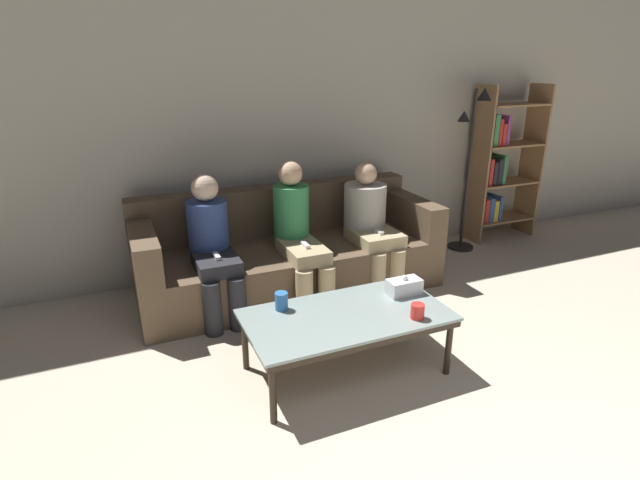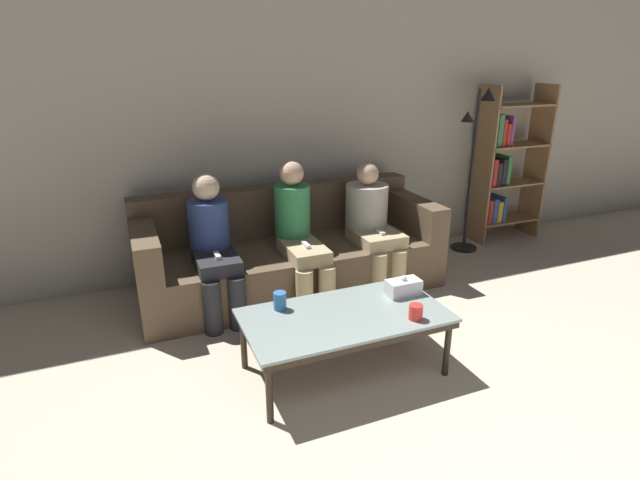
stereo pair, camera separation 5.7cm
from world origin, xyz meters
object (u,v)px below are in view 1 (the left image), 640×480
Objects in this scene: bookshelf at (499,167)px; standing_lamp at (471,154)px; seated_person_mid_left at (298,232)px; seated_person_mid_right at (370,221)px; tissue_box at (404,286)px; coffee_table at (346,319)px; cup_near_left at (281,301)px; seated_person_left_end at (212,244)px; couch at (288,254)px; cup_near_right at (417,311)px.

bookshelf is 1.01× the size of standing_lamp.
seated_person_mid_left is 1.06× the size of seated_person_mid_right.
coffee_table is at bearing -168.12° from tissue_box.
standing_lamp is at bearing -164.39° from bookshelf.
cup_near_left is 0.92m from seated_person_left_end.
seated_person_left_end is (-0.57, 1.09, 0.19)m from coffee_table.
seated_person_left_end is (-0.23, 0.88, 0.10)m from cup_near_left.
bookshelf is at bearing 25.87° from cup_near_left.
standing_lamp reaches higher than seated_person_mid_left.
seated_person_left_end is 1.33m from seated_person_mid_right.
seated_person_left_end reaches higher than cup_near_left.
seated_person_mid_right is at bearing -17.06° from couch.
cup_near_left is 1.22× the size of cup_near_right.
seated_person_mid_left is (-1.97, -0.41, -0.41)m from standing_lamp.
bookshelf is (2.48, 0.30, 0.48)m from couch.
bookshelf is at bearing 15.71° from seated_person_mid_right.
bookshelf reaches higher than seated_person_left_end.
bookshelf reaches higher than seated_person_mid_left.
bookshelf is 1.52× the size of seated_person_left_end.
tissue_box is 1.44m from seated_person_left_end.
tissue_box is 0.14× the size of bookshelf.
standing_lamp is 1.53× the size of seated_person_mid_right.
tissue_box is 0.21× the size of seated_person_mid_right.
tissue_box reaches higher than cup_near_left.
bookshelf is (2.11, 1.52, 0.32)m from tissue_box.
bookshelf is (2.92, 1.41, 0.32)m from cup_near_left.
seated_person_mid_left is at bearing -1.93° from seated_person_left_end.
coffee_table is 0.43m from cup_near_right.
cup_near_left is 3.26m from bookshelf.
cup_near_left is at bearing 148.84° from cup_near_right.
coffee_table is 0.41m from cup_near_left.
couch is 0.75m from seated_person_mid_right.
tissue_box is at bearing -139.24° from standing_lamp.
seated_person_mid_right is (-1.30, -0.37, -0.42)m from standing_lamp.
couch is 0.75m from seated_person_left_end.
tissue_box is at bearing -7.86° from cup_near_left.
bookshelf is 2.55m from seated_person_mid_left.
couch is 0.37m from seated_person_mid_left.
tissue_box is (0.11, 0.31, 0.01)m from cup_near_right.
bookshelf reaches higher than cup_near_left.
seated_person_left_end is at bearing 125.36° from cup_near_right.
seated_person_left_end is at bearing 117.48° from coffee_table.
coffee_table is 0.77× the size of standing_lamp.
seated_person_mid_left reaches higher than coffee_table.
cup_near_right is at bearing -140.36° from bookshelf.
cup_near_left is 0.11× the size of seated_person_mid_right.
standing_lamp reaches higher than cup_near_right.
bookshelf is at bearing 12.57° from seated_person_mid_left.
bookshelf is at bearing 39.64° from cup_near_right.
cup_near_left is 0.11× the size of seated_person_left_end.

